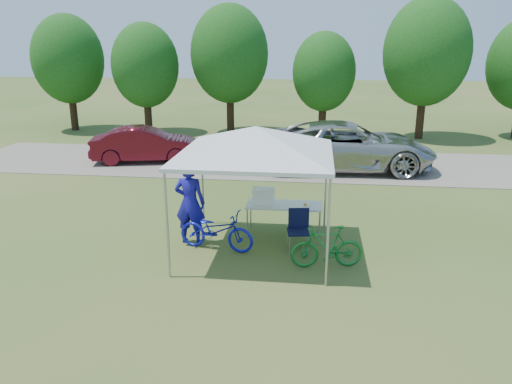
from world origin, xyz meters
The scene contains 13 objects.
ground centered at (0.00, 0.00, 0.00)m, with size 100.00×100.00×0.00m, color #2D5119.
gravel_strip centered at (0.00, 8.00, 0.01)m, with size 24.00×5.00×0.02m, color gray.
canopy centered at (0.00, 0.00, 2.65)m, with size 4.53×4.53×3.00m.
treeline centered at (-0.29, 14.05, 3.53)m, with size 24.89×4.28×6.30m.
folding_table centered at (0.54, 1.05, 0.68)m, with size 1.77×0.74×0.73m.
folding_chair centered at (0.91, 0.21, 0.53)m, with size 0.52×0.53×0.89m.
cooler centered at (0.05, 1.05, 0.92)m, with size 0.51×0.35×0.37m.
ice_cream_cup centered at (1.03, 1.00, 0.75)m, with size 0.07×0.07×0.05m, color gold.
cyclist centered at (-1.51, 0.25, 0.95)m, with size 0.69×0.45×1.89m, color #161294.
bike_blue centered at (-0.86, -0.07, 0.44)m, with size 0.59×1.69×0.89m, color #1318AC.
bike_green centered at (1.52, -0.68, 0.44)m, with size 0.41×1.47×0.88m, color #19722B.
minivan centered at (2.34, 7.43, 0.86)m, with size 2.77×6.01×1.67m, color #AFAFAA.
sedan centered at (-5.09, 7.70, 0.67)m, with size 1.38×3.96×1.30m, color #520D18.
Camera 1 is at (1.22, -10.02, 4.41)m, focal length 35.00 mm.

